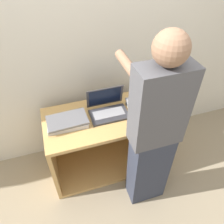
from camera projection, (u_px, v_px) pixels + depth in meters
ground_plane at (118, 182)px, 2.37m from camera, size 12.00×12.00×0.00m
wall_back at (96, 51)px, 2.08m from camera, size 8.00×0.05×2.40m
cart at (108, 135)px, 2.40m from camera, size 1.26×0.61×0.73m
laptop_open at (108, 109)px, 2.11m from camera, size 0.36×0.27×0.24m
laptop_stack_left at (67, 121)px, 2.00m from camera, size 0.38×0.24×0.06m
laptop_stack_right at (147, 104)px, 2.17m from camera, size 0.38×0.24×0.09m
person at (154, 135)px, 1.73m from camera, size 0.40×0.53×1.71m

